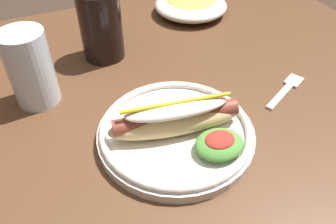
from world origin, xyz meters
TOP-DOWN VIEW (x-y plane):
  - dining_table at (0.00, 0.00)m, footprint 1.22×0.90m
  - hot_dog_plate at (0.05, -0.09)m, footprint 0.24×0.24m
  - fork at (0.28, -0.05)m, footprint 0.12×0.07m
  - soda_cup at (0.01, 0.20)m, footprint 0.08×0.08m
  - water_cup at (-0.14, 0.10)m, footprint 0.07×0.07m
  - side_bowl at (0.26, 0.30)m, footprint 0.18×0.18m

SIDE VIEW (x-z plane):
  - dining_table at x=0.00m, z-range 0.27..1.01m
  - fork at x=0.28m, z-range 0.74..0.74m
  - hot_dog_plate at x=0.05m, z-range 0.72..0.80m
  - side_bowl at x=0.26m, z-range 0.74..0.79m
  - water_cup at x=-0.14m, z-range 0.74..0.87m
  - soda_cup at x=0.01m, z-range 0.74..0.88m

